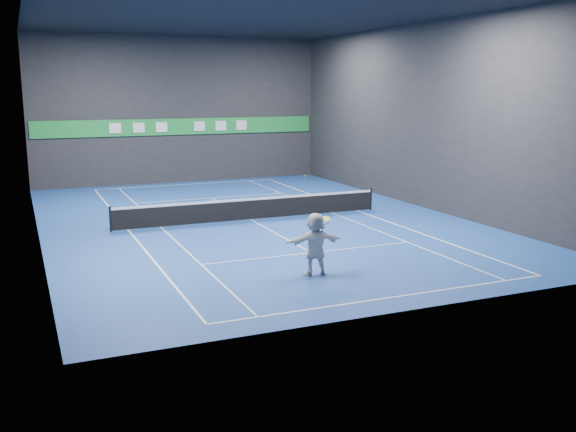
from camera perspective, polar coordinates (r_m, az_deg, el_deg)
name	(u,v)px	position (r m, az deg, el deg)	size (l,w,h in m)	color
ground	(251,220)	(29.07, -3.27, -0.35)	(26.00, 26.00, 0.00)	#1B4296
ceiling	(249,13)	(28.64, -3.48, 17.57)	(26.00, 26.00, 0.00)	black
wall_back	(180,110)	(40.97, -9.60, 9.24)	(18.00, 0.10, 9.00)	#272729
wall_front	(422,142)	(16.87, 11.80, 6.43)	(18.00, 0.10, 9.00)	#272729
wall_left	(30,124)	(26.85, -21.93, 7.59)	(0.10, 26.00, 9.00)	#272729
wall_right	(422,116)	(32.65, 11.84, 8.67)	(0.10, 26.00, 9.00)	#272729
baseline_near	(393,297)	(18.68, 9.30, -7.14)	(10.98, 0.08, 0.01)	white
baseline_far	(186,184)	(40.30, -9.02, 2.80)	(10.98, 0.08, 0.01)	white
sideline_doubles_left	(128,230)	(27.74, -14.00, -1.23)	(0.08, 23.78, 0.01)	white
sideline_doubles_right	(358,211)	(31.31, 6.22, 0.45)	(0.08, 23.78, 0.01)	white
sideline_singles_left	(161,227)	(27.98, -11.21, -1.00)	(0.06, 23.78, 0.01)	white
sideline_singles_right	(332,213)	(30.67, 3.97, 0.26)	(0.06, 23.78, 0.01)	white
service_line_near	(311,253)	(23.30, 2.09, -3.27)	(8.23, 0.06, 0.01)	white
service_line_far	(211,198)	(35.06, -6.82, 1.60)	(8.23, 0.06, 0.01)	white
center_service_line	(251,220)	(29.07, -3.27, -0.35)	(0.06, 12.80, 0.01)	white
player	(315,244)	(20.39, 2.44, -2.48)	(1.87, 0.60, 2.02)	silver
tennis_ball	(305,176)	(20.04, 1.53, 3.57)	(0.07, 0.07, 0.07)	#A8D122
tennis_net	(251,208)	(28.96, -3.28, 0.69)	(12.50, 0.10, 1.07)	black
sponsor_banner	(181,127)	(40.95, -9.53, 7.84)	(17.64, 0.11, 1.00)	green
tennis_racket	(324,223)	(20.44, 3.24, -0.61)	(0.45, 0.38, 0.59)	#AD121D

